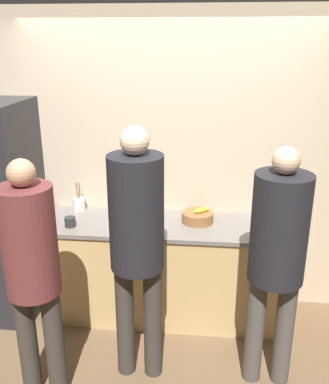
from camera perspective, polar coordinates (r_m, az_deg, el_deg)
ground_plane at (r=3.76m, az=-0.24°, el=-18.78°), size 14.00×14.00×0.00m
wall_back at (r=3.75m, az=0.84°, el=3.68°), size 5.20×0.06×2.60m
counter at (r=3.80m, az=0.35°, el=-10.16°), size 2.10×0.65×0.88m
person_left at (r=2.84m, az=-17.27°, el=-9.21°), size 0.34×0.34×1.69m
person_center at (r=2.84m, az=-3.70°, el=-5.76°), size 0.36×0.36×1.85m
person_right at (r=2.90m, az=14.81°, el=-7.41°), size 0.37×0.37×1.74m
fruit_bowl at (r=3.61m, az=4.44°, el=-3.30°), size 0.27×0.27×0.13m
utensil_crock at (r=3.92m, az=-11.33°, el=-1.48°), size 0.11×0.11×0.26m
bottle_clear at (r=3.51m, az=15.23°, el=-4.49°), size 0.05×0.05×0.15m
cup_black at (r=3.60m, az=-12.48°, el=-3.90°), size 0.09×0.09×0.08m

